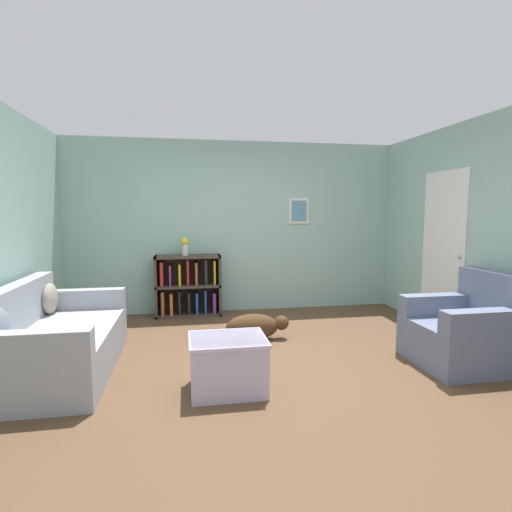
{
  "coord_description": "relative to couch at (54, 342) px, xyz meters",
  "views": [
    {
      "loc": [
        -0.76,
        -3.89,
        1.53
      ],
      "look_at": [
        0.0,
        0.4,
        1.05
      ],
      "focal_mm": 28.0,
      "sensor_mm": 36.0,
      "label": 1
    }
  ],
  "objects": [
    {
      "name": "ground_plane",
      "position": [
        2.01,
        -0.07,
        -0.3
      ],
      "size": [
        14.0,
        14.0,
        0.0
      ],
      "primitive_type": "plane",
      "color": "brown"
    },
    {
      "name": "recliner_chair",
      "position": [
        4.02,
        -0.49,
        0.03
      ],
      "size": [
        0.9,
        0.88,
        0.94
      ],
      "color": "slate",
      "rests_on": "ground_plane"
    },
    {
      "name": "wall_back",
      "position": [
        2.02,
        2.18,
        1.0
      ],
      "size": [
        5.6,
        0.13,
        2.6
      ],
      "color": "#93BCB2",
      "rests_on": "ground_plane"
    },
    {
      "name": "dog",
      "position": [
        2.05,
        0.63,
        -0.14
      ],
      "size": [
        0.92,
        0.29,
        0.32
      ],
      "color": "#472D19",
      "rests_on": "ground_plane"
    },
    {
      "name": "coffee_table",
      "position": [
        1.59,
        -0.68,
        -0.06
      ],
      "size": [
        0.65,
        0.53,
        0.47
      ],
      "color": "#BCB2D1",
      "rests_on": "ground_plane"
    },
    {
      "name": "bookshelf",
      "position": [
        1.28,
        1.96,
        0.13
      ],
      "size": [
        0.95,
        0.34,
        0.9
      ],
      "color": "#42382D",
      "rests_on": "ground_plane"
    },
    {
      "name": "wall_right",
      "position": [
        4.56,
        -0.05,
        0.99
      ],
      "size": [
        0.16,
        5.0,
        2.6
      ],
      "color": "#93BCB2",
      "rests_on": "ground_plane"
    },
    {
      "name": "vase",
      "position": [
        1.25,
        1.94,
        0.74
      ],
      "size": [
        0.11,
        0.11,
        0.27
      ],
      "color": "silver",
      "rests_on": "bookshelf"
    },
    {
      "name": "couch",
      "position": [
        0.0,
        0.0,
        0.0
      ],
      "size": [
        0.95,
        1.81,
        0.85
      ],
      "color": "#9399A3",
      "rests_on": "ground_plane"
    }
  ]
}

